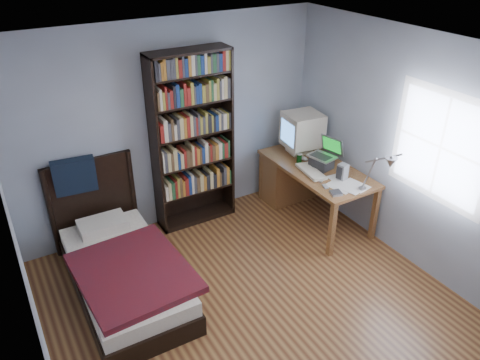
{
  "coord_description": "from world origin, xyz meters",
  "views": [
    {
      "loc": [
        -1.88,
        -2.73,
        3.38
      ],
      "look_at": [
        0.28,
        0.97,
        1.0
      ],
      "focal_mm": 35.0,
      "sensor_mm": 36.0,
      "label": 1
    }
  ],
  "objects_px": {
    "crt_monitor": "(302,130)",
    "bookshelf": "(193,141)",
    "desk_lamp": "(386,165)",
    "bed": "(121,267)",
    "keyboard": "(311,172)",
    "soda_can": "(299,159)",
    "speaker": "(343,172)",
    "desk": "(295,175)",
    "laptop": "(323,159)"
  },
  "relations": [
    {
      "from": "laptop",
      "to": "bed",
      "type": "relative_size",
      "value": 0.19
    },
    {
      "from": "laptop",
      "to": "bed",
      "type": "bearing_deg",
      "value": -179.65
    },
    {
      "from": "speaker",
      "to": "bed",
      "type": "height_order",
      "value": "bed"
    },
    {
      "from": "bookshelf",
      "to": "laptop",
      "type": "bearing_deg",
      "value": -29.75
    },
    {
      "from": "laptop",
      "to": "desk_lamp",
      "type": "bearing_deg",
      "value": -94.86
    },
    {
      "from": "laptop",
      "to": "bookshelf",
      "type": "height_order",
      "value": "bookshelf"
    },
    {
      "from": "speaker",
      "to": "bed",
      "type": "xyz_separation_m",
      "value": [
        -2.6,
        0.34,
        -0.57
      ]
    },
    {
      "from": "speaker",
      "to": "desk_lamp",
      "type": "bearing_deg",
      "value": -109.51
    },
    {
      "from": "crt_monitor",
      "to": "soda_can",
      "type": "relative_size",
      "value": 4.55
    },
    {
      "from": "laptop",
      "to": "desk_lamp",
      "type": "relative_size",
      "value": 0.59
    },
    {
      "from": "laptop",
      "to": "speaker",
      "type": "xyz_separation_m",
      "value": [
        0.01,
        -0.35,
        -0.01
      ]
    },
    {
      "from": "laptop",
      "to": "speaker",
      "type": "distance_m",
      "value": 0.36
    },
    {
      "from": "desk_lamp",
      "to": "soda_can",
      "type": "height_order",
      "value": "desk_lamp"
    },
    {
      "from": "desk_lamp",
      "to": "bed",
      "type": "relative_size",
      "value": 0.32
    },
    {
      "from": "keyboard",
      "to": "bookshelf",
      "type": "xyz_separation_m",
      "value": [
        -1.16,
        0.82,
        0.34
      ]
    },
    {
      "from": "keyboard",
      "to": "bookshelf",
      "type": "bearing_deg",
      "value": 151.41
    },
    {
      "from": "desk",
      "to": "speaker",
      "type": "relative_size",
      "value": 7.93
    },
    {
      "from": "crt_monitor",
      "to": "desk",
      "type": "bearing_deg",
      "value": -161.53
    },
    {
      "from": "soda_can",
      "to": "bookshelf",
      "type": "distance_m",
      "value": 1.34
    },
    {
      "from": "soda_can",
      "to": "bed",
      "type": "height_order",
      "value": "bed"
    },
    {
      "from": "keyboard",
      "to": "soda_can",
      "type": "xyz_separation_m",
      "value": [
        0.03,
        0.29,
        0.04
      ]
    },
    {
      "from": "laptop",
      "to": "desk",
      "type": "bearing_deg",
      "value": 95.82
    },
    {
      "from": "speaker",
      "to": "soda_can",
      "type": "bearing_deg",
      "value": 94.74
    },
    {
      "from": "desk_lamp",
      "to": "speaker",
      "type": "xyz_separation_m",
      "value": [
        0.09,
        0.69,
        -0.42
      ]
    },
    {
      "from": "crt_monitor",
      "to": "bookshelf",
      "type": "height_order",
      "value": "bookshelf"
    },
    {
      "from": "keyboard",
      "to": "desk",
      "type": "bearing_deg",
      "value": 79.82
    },
    {
      "from": "keyboard",
      "to": "bed",
      "type": "bearing_deg",
      "value": -173.85
    },
    {
      "from": "crt_monitor",
      "to": "desk_lamp",
      "type": "relative_size",
      "value": 0.83
    },
    {
      "from": "speaker",
      "to": "desk",
      "type": "bearing_deg",
      "value": 81.96
    },
    {
      "from": "desk_lamp",
      "to": "soda_can",
      "type": "xyz_separation_m",
      "value": [
        -0.08,
        1.29,
        -0.46
      ]
    },
    {
      "from": "keyboard",
      "to": "soda_can",
      "type": "bearing_deg",
      "value": 90.03
    },
    {
      "from": "crt_monitor",
      "to": "laptop",
      "type": "relative_size",
      "value": 1.4
    },
    {
      "from": "desk_lamp",
      "to": "bed",
      "type": "height_order",
      "value": "desk_lamp"
    },
    {
      "from": "crt_monitor",
      "to": "desk_lamp",
      "type": "bearing_deg",
      "value": -94.66
    },
    {
      "from": "laptop",
      "to": "soda_can",
      "type": "distance_m",
      "value": 0.3
    },
    {
      "from": "speaker",
      "to": "soda_can",
      "type": "distance_m",
      "value": 0.63
    },
    {
      "from": "laptop",
      "to": "bookshelf",
      "type": "relative_size",
      "value": 0.18
    },
    {
      "from": "desk",
      "to": "speaker",
      "type": "xyz_separation_m",
      "value": [
        0.05,
        -0.83,
        0.41
      ]
    },
    {
      "from": "desk_lamp",
      "to": "bookshelf",
      "type": "height_order",
      "value": "bookshelf"
    },
    {
      "from": "crt_monitor",
      "to": "bookshelf",
      "type": "xyz_separation_m",
      "value": [
        -1.4,
        0.28,
        0.06
      ]
    },
    {
      "from": "bed",
      "to": "speaker",
      "type": "bearing_deg",
      "value": -7.44
    },
    {
      "from": "desk_lamp",
      "to": "bed",
      "type": "bearing_deg",
      "value": 157.62
    },
    {
      "from": "desk_lamp",
      "to": "soda_can",
      "type": "relative_size",
      "value": 5.51
    },
    {
      "from": "desk_lamp",
      "to": "bed",
      "type": "distance_m",
      "value": 2.88
    },
    {
      "from": "speaker",
      "to": "crt_monitor",
      "type": "bearing_deg",
      "value": 76.12
    },
    {
      "from": "crt_monitor",
      "to": "bed",
      "type": "height_order",
      "value": "crt_monitor"
    },
    {
      "from": "speaker",
      "to": "soda_can",
      "type": "height_order",
      "value": "speaker"
    },
    {
      "from": "speaker",
      "to": "keyboard",
      "type": "bearing_deg",
      "value": 112.52
    },
    {
      "from": "bed",
      "to": "laptop",
      "type": "bearing_deg",
      "value": 0.35
    },
    {
      "from": "bookshelf",
      "to": "bed",
      "type": "relative_size",
      "value": 1.07
    }
  ]
}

